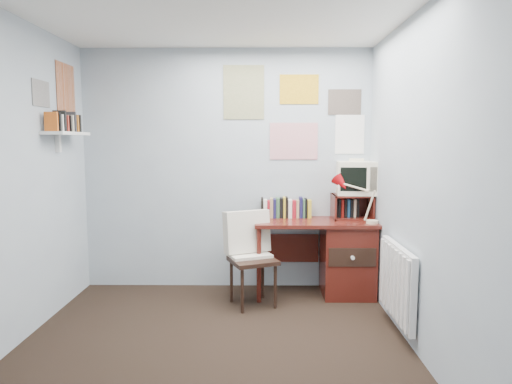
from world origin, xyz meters
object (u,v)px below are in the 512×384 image
desk_chair (253,261)px  crt_tv (356,176)px  desk (341,255)px  radiator (397,282)px  tv_riser (352,207)px  wall_shelf (67,133)px  desk_lamp (373,202)px

desk_chair → crt_tv: crt_tv is taller
desk → radiator: (0.29, -0.93, 0.01)m
tv_riser → wall_shelf: 2.83m
tv_riser → radiator: (0.17, -1.04, -0.47)m
desk_chair → wall_shelf: bearing=159.8°
desk_lamp → crt_tv: bearing=100.2°
crt_tv → tv_riser: bearing=-147.4°
desk → tv_riser: 0.51m
desk_chair → radiator: 1.32m
desk_lamp → wall_shelf: bearing=175.1°
radiator → desk_chair: bearing=152.7°
desk → crt_tv: crt_tv is taller
desk_chair → tv_riser: 1.19m
desk_chair → tv_riser: tv_riser is taller
desk_lamp → crt_tv: 0.38m
desk → tv_riser: bearing=43.0°
tv_riser → crt_tv: (0.04, 0.02, 0.31)m
desk_chair → tv_riser: size_ratio=2.16×
desk_lamp → tv_riser: 0.32m
crt_tv → wall_shelf: bearing=-164.2°
crt_tv → desk_chair: bearing=-151.4°
radiator → desk_lamp: bearing=92.1°
desk_chair → crt_tv: size_ratio=2.23×
wall_shelf → desk: bearing=8.4°
desk → tv_riser: size_ratio=3.00×
desk → desk_lamp: 0.64m
desk_lamp → tv_riser: (-0.14, 0.27, -0.08)m
desk_chair → tv_riser: (1.01, 0.43, 0.45)m
crt_tv → desk_lamp: bearing=-65.3°
crt_tv → radiator: (0.13, -1.06, -0.77)m
radiator → tv_riser: bearing=99.3°
tv_riser → radiator: size_ratio=0.50×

